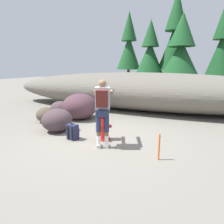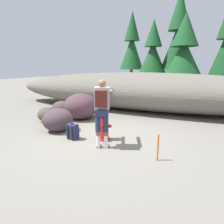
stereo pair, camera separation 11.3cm
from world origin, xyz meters
The scene contains 14 objects.
ground_plane centered at (0.00, 0.00, -0.02)m, with size 56.00×56.00×0.04m, color slate.
dirt_embankment centered at (0.00, 4.49, 0.88)m, with size 14.77×3.20×1.77m, color #666056.
fire_hydrant centered at (0.15, 0.06, 0.37)m, with size 0.44×0.39×0.79m.
utility_worker centered at (0.34, -0.39, 1.09)m, with size 0.74×1.04×1.72m.
spare_backpack centered at (-0.67, -0.27, 0.22)m, with size 0.33×0.32×0.47m.
boulder_large centered at (-1.72, 1.76, 0.51)m, with size 1.38×1.23×1.01m, color #4E333B.
boulder_mid centered at (-1.56, 0.16, 0.37)m, with size 0.95×0.98×0.73m, color #433539.
boulder_small centered at (-2.65, 1.74, 0.33)m, with size 0.87×0.81×0.65m, color #48383D.
boulder_outlier centered at (-2.67, 0.89, 0.28)m, with size 0.76×0.69×0.55m, color #4F4638.
pine_tree_far_left centered at (-3.32, 12.26, 3.76)m, with size 2.05×2.05×6.56m.
pine_tree_left centered at (-1.07, 10.55, 3.14)m, with size 2.01×2.01×5.38m.
pine_tree_center centered at (0.59, 11.19, 4.08)m, with size 2.36×2.36×7.38m.
pine_tree_right centered at (1.22, 9.47, 2.94)m, with size 2.66×2.66×5.40m.
survey_stake centered at (1.81, -0.60, 0.30)m, with size 0.04×0.04×0.60m, color #E55914.
Camera 2 is at (2.59, -4.71, 2.02)m, focal length 31.96 mm.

